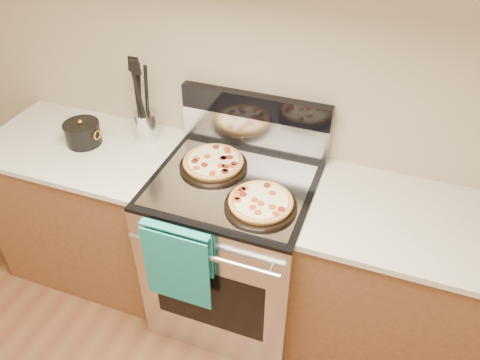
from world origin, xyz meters
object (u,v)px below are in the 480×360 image
(range_body, at_px, (234,251))
(utensil_crock, at_px, (146,125))
(saucepan, at_px, (83,134))
(pepperoni_pizza_back, at_px, (213,163))
(pepperoni_pizza_front, at_px, (261,203))

(range_body, height_order, utensil_crock, utensil_crock)
(utensil_crock, distance_m, saucepan, 0.33)
(pepperoni_pizza_back, xyz_separation_m, saucepan, (-0.73, -0.02, 0.02))
(saucepan, bearing_deg, pepperoni_pizza_front, -9.88)
(pepperoni_pizza_back, bearing_deg, saucepan, -178.43)
(pepperoni_pizza_back, distance_m, utensil_crock, 0.46)
(utensil_crock, xyz_separation_m, saucepan, (-0.29, -0.16, -0.02))
(range_body, relative_size, pepperoni_pizza_back, 2.76)
(range_body, xyz_separation_m, saucepan, (-0.85, 0.05, 0.51))
(pepperoni_pizza_front, relative_size, utensil_crock, 2.02)
(utensil_crock, relative_size, saucepan, 0.87)
(range_body, relative_size, utensil_crock, 5.77)
(range_body, height_order, saucepan, saucepan)
(pepperoni_pizza_front, height_order, saucepan, saucepan)
(pepperoni_pizza_back, height_order, pepperoni_pizza_front, pepperoni_pizza_back)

